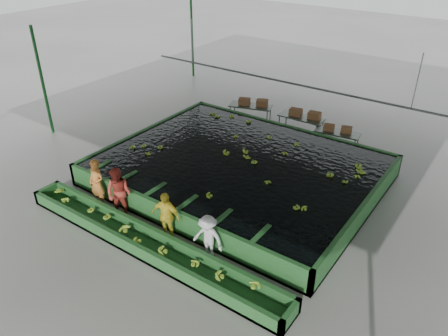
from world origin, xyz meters
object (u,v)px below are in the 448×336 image
Objects in this scene: packing_table_mid at (301,126)px; box_stack_right at (337,131)px; worker_d at (208,238)px; worker_b at (119,193)px; box_stack_mid at (305,117)px; sorting_trough at (146,243)px; packing_table_left at (250,114)px; flotation_tank at (239,170)px; worker_a at (97,183)px; worker_c at (166,216)px; packing_table_right at (336,141)px; box_stack_left at (253,105)px.

box_stack_right is (1.93, -0.38, 0.39)m from packing_table_mid.
worker_d is at bearing -91.58° from box_stack_right.
box_stack_mid is (2.20, 9.42, 0.03)m from worker_b.
packing_table_mid is (-1.68, 9.36, -0.28)m from worker_d.
worker_d is (1.77, 0.80, 0.51)m from sorting_trough.
box_stack_mid reaches higher than packing_table_left.
worker_a is at bearing -125.56° from flotation_tank.
worker_a is 1.24× the size of box_stack_mid.
packing_table_left is at bearing 95.67° from worker_c.
packing_table_mid is (-0.04, 9.36, -0.38)m from worker_c.
worker_a is 9.25m from packing_table_left.
flotation_tank is 5.54× the size of worker_a.
worker_a is 1.49× the size of box_stack_right.
worker_d is at bearing -91.77° from packing_table_right.
box_stack_right reaches higher than packing_table_mid.
packing_table_mid is at bearing 89.50° from sorting_trough.
packing_table_left is at bearing 76.25° from worker_b.
worker_b is at bearing -0.41° from worker_a.
flotation_tank reaches higher than packing_table_right.
worker_b reaches higher than flotation_tank.
box_stack_left is at bearing 86.18° from worker_a.
worker_d is 1.04× the size of box_stack_mid.
packing_table_right is (5.12, 8.93, -0.47)m from worker_a.
packing_table_left is 4.65m from box_stack_right.
worker_c is (3.20, 0.00, -0.05)m from worker_a.
box_stack_left is at bearing 44.80° from packing_table_left.
sorting_trough is 5.25× the size of packing_table_right.
worker_b is (-1.97, 0.80, 0.67)m from sorting_trough.
worker_c reaches higher than packing_table_right.
box_stack_right is at bearing 60.05° from worker_a.
box_stack_mid is 1.85m from box_stack_right.
box_stack_left is (-2.52, 10.12, 0.69)m from sorting_trough.
worker_b is at bearing -86.06° from packing_table_left.
packing_table_left is (-2.61, 10.03, 0.22)m from sorting_trough.
box_stack_left is at bearing 116.64° from flotation_tank.
sorting_trough is 3.24m from worker_a.
packing_table_right is 4.60m from box_stack_left.
box_stack_right is at bearing -13.89° from box_stack_mid.
worker_b is (1.10, 0.00, 0.01)m from worker_a.
box_stack_left is at bearing 109.16° from worker_d.
worker_c reaches higher than packing_table_mid.
worker_d is at bearing -17.69° from worker_b.
packing_table_mid is 2.65m from box_stack_left.
worker_a is 3.20m from worker_c.
worker_a is 9.34m from box_stack_left.
box_stack_right is (1.89, 8.98, 0.02)m from worker_c.
packing_table_mid is at bearing 0.79° from box_stack_left.
box_stack_left is 0.99× the size of box_stack_mid.
worker_b is 3.74m from worker_d.
worker_a is at bearing -119.55° from box_stack_right.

